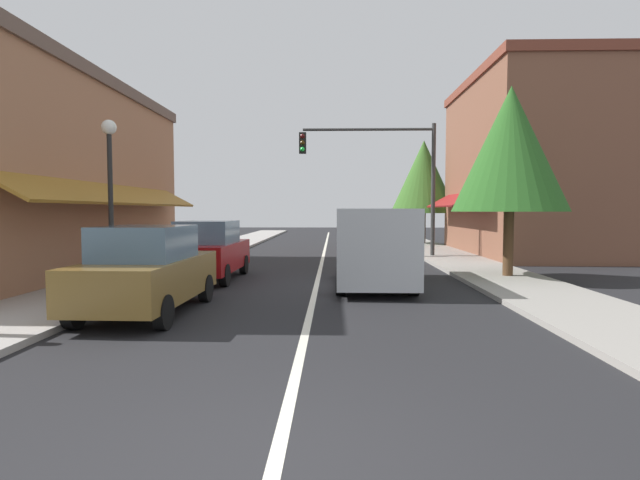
# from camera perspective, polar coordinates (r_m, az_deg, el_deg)

# --- Properties ---
(ground_plane) EXTENTS (80.00, 80.00, 0.00)m
(ground_plane) POSITION_cam_1_polar(r_m,az_deg,el_deg) (21.91, 0.32, -2.07)
(ground_plane) COLOR black
(sidewalk_left) EXTENTS (2.60, 56.00, 0.12)m
(sidewalk_left) POSITION_cam_1_polar(r_m,az_deg,el_deg) (22.70, -13.71, -1.83)
(sidewalk_left) COLOR #A39E99
(sidewalk_left) RESTS_ON ground
(sidewalk_right) EXTENTS (2.60, 56.00, 0.12)m
(sidewalk_right) POSITION_cam_1_polar(r_m,az_deg,el_deg) (22.47, 14.49, -1.89)
(sidewalk_right) COLOR gray
(sidewalk_right) RESTS_ON ground
(lane_center_stripe) EXTENTS (0.14, 52.00, 0.01)m
(lane_center_stripe) POSITION_cam_1_polar(r_m,az_deg,el_deg) (21.91, 0.32, -2.07)
(lane_center_stripe) COLOR silver
(lane_center_stripe) RESTS_ON ground
(storefront_left_block) EXTENTS (6.64, 14.20, 6.45)m
(storefront_left_block) POSITION_cam_1_polar(r_m,az_deg,el_deg) (18.70, -30.73, 6.43)
(storefront_left_block) COLOR #9E6B4C
(storefront_left_block) RESTS_ON ground
(storefront_right_block) EXTENTS (6.56, 10.20, 8.25)m
(storefront_right_block) POSITION_cam_1_polar(r_m,az_deg,el_deg) (25.51, 22.30, 7.73)
(storefront_right_block) COLOR brown
(storefront_right_block) RESTS_ON ground
(parked_car_nearest_left) EXTENTS (1.84, 4.13, 1.77)m
(parked_car_nearest_left) POSITION_cam_1_polar(r_m,az_deg,el_deg) (10.62, -19.00, -3.28)
(parked_car_nearest_left) COLOR brown
(parked_car_nearest_left) RESTS_ON ground
(parked_car_second_left) EXTENTS (1.83, 4.12, 1.77)m
(parked_car_second_left) POSITION_cam_1_polar(r_m,az_deg,el_deg) (15.38, -12.54, -1.18)
(parked_car_second_left) COLOR maroon
(parked_car_second_left) RESTS_ON ground
(van_in_lane) EXTENTS (2.05, 5.20, 2.12)m
(van_in_lane) POSITION_cam_1_polar(r_m,az_deg,el_deg) (13.86, 6.02, -0.49)
(van_in_lane) COLOR #B2B7BC
(van_in_lane) RESTS_ON ground
(traffic_signal_mast_arm) EXTENTS (5.91, 0.50, 5.84)m
(traffic_signal_mast_arm) POSITION_cam_1_polar(r_m,az_deg,el_deg) (22.19, 7.54, 8.40)
(traffic_signal_mast_arm) COLOR #333333
(traffic_signal_mast_arm) RESTS_ON ground
(street_lamp_left_near) EXTENTS (0.36, 0.36, 4.29)m
(street_lamp_left_near) POSITION_cam_1_polar(r_m,az_deg,el_deg) (13.49, -22.72, 6.77)
(street_lamp_left_near) COLOR black
(street_lamp_left_near) RESTS_ON ground
(tree_right_near) EXTENTS (3.38, 3.38, 5.76)m
(tree_right_near) POSITION_cam_1_polar(r_m,az_deg,el_deg) (16.17, 20.79, 9.58)
(tree_right_near) COLOR #4C331E
(tree_right_near) RESTS_ON ground
(tree_right_far) EXTENTS (3.90, 3.90, 6.22)m
(tree_right_far) POSITION_cam_1_polar(r_m,az_deg,el_deg) (30.62, 11.68, 7.02)
(tree_right_far) COLOR #4C331E
(tree_right_far) RESTS_ON ground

